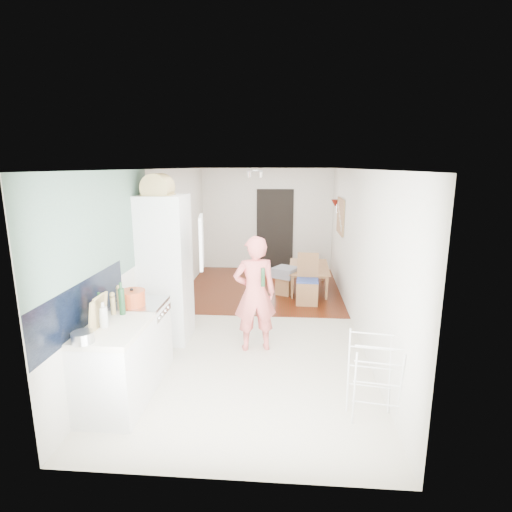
# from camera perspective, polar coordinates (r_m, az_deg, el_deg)

# --- Properties ---
(room_shell) EXTENTS (3.20, 7.00, 2.50)m
(room_shell) POSITION_cam_1_polar(r_m,az_deg,el_deg) (6.44, 0.03, 1.13)
(room_shell) COLOR silver
(room_shell) RESTS_ON ground
(floor) EXTENTS (3.20, 7.00, 0.01)m
(floor) POSITION_cam_1_polar(r_m,az_deg,el_deg) (6.81, 0.03, -9.23)
(floor) COLOR beige
(floor) RESTS_ON ground
(wood_floor_overlay) EXTENTS (3.20, 3.30, 0.01)m
(wood_floor_overlay) POSITION_cam_1_polar(r_m,az_deg,el_deg) (8.54, 0.97, -4.56)
(wood_floor_overlay) COLOR #571509
(wood_floor_overlay) RESTS_ON room_shell
(sage_wall_panel) EXTENTS (0.02, 3.00, 1.30)m
(sage_wall_panel) POSITION_cam_1_polar(r_m,az_deg,el_deg) (4.82, -21.15, 3.56)
(sage_wall_panel) COLOR slate
(sage_wall_panel) RESTS_ON room_shell
(tile_splashback) EXTENTS (0.02, 1.90, 0.50)m
(tile_splashback) POSITION_cam_1_polar(r_m,az_deg,el_deg) (4.50, -23.36, -6.44)
(tile_splashback) COLOR black
(tile_splashback) RESTS_ON room_shell
(doorway_recess) EXTENTS (0.90, 0.04, 2.00)m
(doorway_recess) POSITION_cam_1_polar(r_m,az_deg,el_deg) (9.90, 2.71, 3.74)
(doorway_recess) COLOR black
(doorway_recess) RESTS_ON room_shell
(base_cabinet) EXTENTS (0.60, 0.90, 0.86)m
(base_cabinet) POSITION_cam_1_polar(r_m,az_deg,el_deg) (4.65, -19.33, -15.09)
(base_cabinet) COLOR white
(base_cabinet) RESTS_ON room_shell
(worktop) EXTENTS (0.62, 0.92, 0.06)m
(worktop) POSITION_cam_1_polar(r_m,az_deg,el_deg) (4.46, -19.77, -9.84)
(worktop) COLOR silver
(worktop) RESTS_ON room_shell
(range_cooker) EXTENTS (0.60, 0.60, 0.88)m
(range_cooker) POSITION_cam_1_polar(r_m,az_deg,el_deg) (5.27, -16.06, -11.34)
(range_cooker) COLOR white
(range_cooker) RESTS_ON room_shell
(cooker_top) EXTENTS (0.60, 0.60, 0.04)m
(cooker_top) POSITION_cam_1_polar(r_m,az_deg,el_deg) (5.11, -16.38, -6.62)
(cooker_top) COLOR #B9B9BB
(cooker_top) RESTS_ON room_shell
(fridge_housing) EXTENTS (0.66, 0.66, 2.15)m
(fridge_housing) POSITION_cam_1_polar(r_m,az_deg,el_deg) (5.97, -12.81, -1.86)
(fridge_housing) COLOR white
(fridge_housing) RESTS_ON room_shell
(fridge_door) EXTENTS (0.14, 0.56, 0.70)m
(fridge_door) POSITION_cam_1_polar(r_m,az_deg,el_deg) (5.43, -7.81, 2.04)
(fridge_door) COLOR white
(fridge_door) RESTS_ON room_shell
(fridge_interior) EXTENTS (0.02, 0.52, 0.66)m
(fridge_interior) POSITION_cam_1_polar(r_m,az_deg,el_deg) (5.78, -10.10, 2.62)
(fridge_interior) COLOR white
(fridge_interior) RESTS_ON room_shell
(pinboard) EXTENTS (0.03, 0.90, 0.70)m
(pinboard) POSITION_cam_1_polar(r_m,az_deg,el_deg) (8.33, 12.00, 5.59)
(pinboard) COLOR tan
(pinboard) RESTS_ON room_shell
(pinboard_frame) EXTENTS (0.00, 0.94, 0.74)m
(pinboard_frame) POSITION_cam_1_polar(r_m,az_deg,el_deg) (8.33, 11.90, 5.59)
(pinboard_frame) COLOR #916137
(pinboard_frame) RESTS_ON room_shell
(wall_sconce) EXTENTS (0.18, 0.18, 0.16)m
(wall_sconce) POSITION_cam_1_polar(r_m,az_deg,el_deg) (8.94, 11.27, 7.39)
(wall_sconce) COLOR maroon
(wall_sconce) RESTS_ON room_shell
(person) EXTENTS (0.79, 0.61, 1.93)m
(person) POSITION_cam_1_polar(r_m,az_deg,el_deg) (5.50, -0.16, -3.96)
(person) COLOR #E76863
(person) RESTS_ON floor
(dining_table) EXTENTS (0.72, 1.25, 0.43)m
(dining_table) POSITION_cam_1_polar(r_m,az_deg,el_deg) (8.45, 7.72, -3.39)
(dining_table) COLOR #916137
(dining_table) RESTS_ON floor
(dining_chair) EXTENTS (0.42, 0.42, 0.95)m
(dining_chair) POSITION_cam_1_polar(r_m,az_deg,el_deg) (7.52, 7.37, -3.37)
(dining_chair) COLOR #916137
(dining_chair) RESTS_ON floor
(stool) EXTENTS (0.38, 0.38, 0.38)m
(stool) POSITION_cam_1_polar(r_m,az_deg,el_deg) (8.09, 4.15, -4.23)
(stool) COLOR #916137
(stool) RESTS_ON floor
(grey_drape) EXTENTS (0.59, 0.59, 0.19)m
(grey_drape) POSITION_cam_1_polar(r_m,az_deg,el_deg) (7.98, 4.23, -2.32)
(grey_drape) COLOR slate
(grey_drape) RESTS_ON stool
(drying_rack) EXTENTS (0.51, 0.47, 0.89)m
(drying_rack) POSITION_cam_1_polar(r_m,az_deg,el_deg) (4.38, 16.38, -16.52)
(drying_rack) COLOR white
(drying_rack) RESTS_ON floor
(bread_bin) EXTENTS (0.45, 0.44, 0.21)m
(bread_bin) POSITION_cam_1_polar(r_m,az_deg,el_deg) (5.72, -13.85, 9.48)
(bread_bin) COLOR tan
(bread_bin) RESTS_ON fridge_housing
(red_casserole) EXTENTS (0.36, 0.36, 0.19)m
(red_casserole) POSITION_cam_1_polar(r_m,az_deg,el_deg) (5.00, -17.28, -5.73)
(red_casserole) COLOR #C94B22
(red_casserole) RESTS_ON cooker_top
(steel_pan) EXTENTS (0.23, 0.23, 0.11)m
(steel_pan) POSITION_cam_1_polar(r_m,az_deg,el_deg) (4.16, -23.50, -10.60)
(steel_pan) COLOR #B9B9BB
(steel_pan) RESTS_ON worktop
(held_bottle) EXTENTS (0.05, 0.05, 0.26)m
(held_bottle) POSITION_cam_1_polar(r_m,az_deg,el_deg) (5.36, 1.00, -3.04)
(held_bottle) COLOR #1D4424
(held_bottle) RESTS_ON person
(bottle_a) EXTENTS (0.08, 0.08, 0.28)m
(bottle_a) POSITION_cam_1_polar(r_m,az_deg,el_deg) (4.53, -21.38, -7.35)
(bottle_a) COLOR #1D4424
(bottle_a) RESTS_ON worktop
(bottle_b) EXTENTS (0.09, 0.09, 0.30)m
(bottle_b) POSITION_cam_1_polar(r_m,az_deg,el_deg) (4.72, -18.62, -6.19)
(bottle_b) COLOR #1D4424
(bottle_b) RESTS_ON worktop
(bottle_c) EXTENTS (0.10, 0.10, 0.22)m
(bottle_c) POSITION_cam_1_polar(r_m,az_deg,el_deg) (4.44, -20.96, -8.14)
(bottle_c) COLOR beige
(bottle_c) RESTS_ON worktop
(pepper_mill_front) EXTENTS (0.06, 0.06, 0.20)m
(pepper_mill_front) POSITION_cam_1_polar(r_m,az_deg,el_deg) (4.77, -19.75, -6.69)
(pepper_mill_front) COLOR tan
(pepper_mill_front) RESTS_ON worktop
(pepper_mill_back) EXTENTS (0.08, 0.08, 0.22)m
(pepper_mill_back) POSITION_cam_1_polar(r_m,az_deg,el_deg) (4.92, -18.93, -5.90)
(pepper_mill_back) COLOR tan
(pepper_mill_back) RESTS_ON worktop
(chopping_boards) EXTENTS (0.07, 0.27, 0.36)m
(chopping_boards) POSITION_cam_1_polar(r_m,az_deg,el_deg) (4.38, -21.66, -7.50)
(chopping_boards) COLOR tan
(chopping_boards) RESTS_ON worktop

